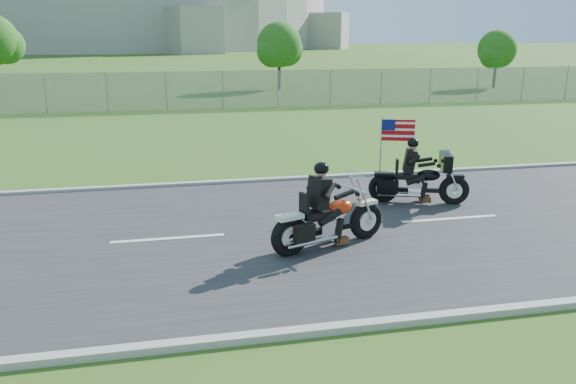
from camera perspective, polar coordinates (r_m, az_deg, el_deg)
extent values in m
plane|color=#26571B|center=(11.45, -2.02, -4.23)|extent=(420.00, 420.00, 0.00)
cube|color=#28282B|center=(11.44, -2.02, -4.13)|extent=(120.00, 8.00, 0.04)
cube|color=#9E9B93|center=(15.27, -4.61, 1.07)|extent=(120.00, 0.18, 0.12)
cube|color=#9E9B93|center=(7.82, 3.19, -13.88)|extent=(120.00, 0.18, 0.12)
cube|color=gray|center=(30.91, -17.91, 9.64)|extent=(60.00, 0.03, 2.00)
cylinder|color=#A3A099|center=(181.62, -18.32, 16.98)|extent=(130.00, 130.00, 20.00)
cylinder|color=#382316|center=(41.43, -0.90, 12.13)|extent=(0.22, 0.22, 2.52)
sphere|color=#275115|center=(41.36, -0.91, 14.74)|extent=(3.20, 3.20, 3.20)
sphere|color=#275115|center=(41.96, -0.15, 14.27)|extent=(2.40, 2.40, 2.40)
sphere|color=#275115|center=(40.87, -1.60, 14.09)|extent=(2.24, 2.24, 2.24)
sphere|color=#275115|center=(46.59, -26.78, 13.17)|extent=(2.70, 2.70, 2.70)
cylinder|color=#382316|center=(45.44, 20.27, 11.33)|extent=(0.22, 0.22, 2.24)
sphere|color=#275115|center=(45.37, 20.48, 13.44)|extent=(2.80, 2.80, 2.80)
sphere|color=#275115|center=(46.03, 20.76, 13.03)|extent=(2.10, 2.10, 2.10)
sphere|color=#275115|center=(44.82, 20.12, 12.94)|extent=(1.96, 1.96, 1.96)
torus|color=black|center=(11.12, 7.92, -2.86)|extent=(0.78, 0.43, 0.77)
torus|color=black|center=(10.15, 0.17, -4.54)|extent=(0.78, 0.43, 0.77)
ellipsoid|color=red|center=(10.62, 5.27, -1.56)|extent=(0.66, 0.51, 0.29)
cube|color=black|center=(10.34, 2.86, -2.24)|extent=(0.64, 0.48, 0.12)
cube|color=black|center=(10.25, 3.13, -0.05)|extent=(0.37, 0.47, 0.57)
sphere|color=black|center=(10.16, 3.41, 2.40)|extent=(0.36, 0.36, 0.28)
cube|color=silver|center=(10.73, 7.11, 1.32)|extent=(0.20, 0.46, 0.41)
torus|color=black|center=(13.76, 16.51, 0.18)|extent=(0.73, 0.39, 0.72)
torus|color=black|center=(13.57, 9.67, 0.40)|extent=(0.73, 0.39, 0.72)
ellipsoid|color=black|center=(13.58, 14.10, 1.67)|extent=(0.61, 0.46, 0.27)
cube|color=black|center=(13.53, 11.98, 1.59)|extent=(0.60, 0.44, 0.12)
cube|color=black|center=(13.45, 12.27, 3.14)|extent=(0.34, 0.44, 0.53)
sphere|color=black|center=(13.37, 12.58, 4.87)|extent=(0.33, 0.33, 0.26)
cube|color=black|center=(13.56, 15.73, 3.00)|extent=(0.45, 0.80, 0.39)
cube|color=#B70C11|center=(13.49, 11.13, 6.17)|extent=(0.74, 0.26, 0.50)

